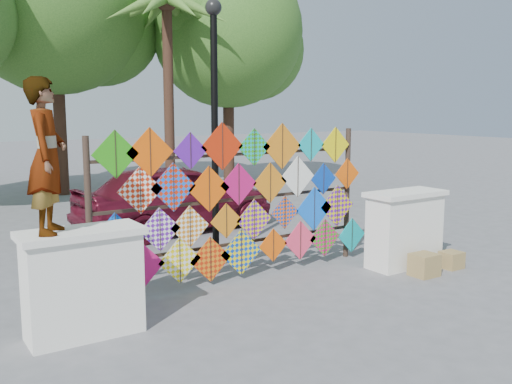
% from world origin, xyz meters
% --- Properties ---
extents(ground, '(80.00, 80.00, 0.00)m').
position_xyz_m(ground, '(0.00, 0.00, 0.00)').
color(ground, gray).
rests_on(ground, ground).
extents(parapet_left, '(1.40, 0.65, 1.28)m').
position_xyz_m(parapet_left, '(-2.70, -0.20, 0.65)').
color(parapet_left, white).
rests_on(parapet_left, ground).
extents(parapet_right, '(1.40, 0.65, 1.28)m').
position_xyz_m(parapet_right, '(2.70, -0.20, 0.65)').
color(parapet_right, white).
rests_on(parapet_right, ground).
extents(kite_rack, '(4.93, 0.24, 2.45)m').
position_xyz_m(kite_rack, '(0.05, 0.73, 1.22)').
color(kite_rack, '#31231B').
rests_on(kite_rack, ground).
extents(tree_east, '(5.40, 4.80, 7.42)m').
position_xyz_m(tree_east, '(5.09, 9.53, 4.99)').
color(tree_east, '#42271C').
rests_on(tree_east, ground).
extents(palm_tree, '(3.62, 3.62, 5.83)m').
position_xyz_m(palm_tree, '(2.20, 8.00, 4.95)').
color(palm_tree, '#42271C').
rests_on(palm_tree, ground).
extents(vendor_woman, '(0.64, 0.74, 1.72)m').
position_xyz_m(vendor_woman, '(-3.03, -0.20, 2.14)').
color(vendor_woman, '#99999E').
rests_on(vendor_woman, parapet_left).
extents(sedan, '(4.47, 2.08, 1.48)m').
position_xyz_m(sedan, '(0.68, 4.44, 0.74)').
color(sedan, maroon).
rests_on(sedan, ground).
extents(lamppost, '(0.28, 0.28, 4.46)m').
position_xyz_m(lamppost, '(0.30, 2.00, 2.69)').
color(lamppost, black).
rests_on(lamppost, ground).
extents(cardboard_box_near, '(0.40, 0.36, 0.36)m').
position_xyz_m(cardboard_box_near, '(2.54, -0.78, 0.18)').
color(cardboard_box_near, '#A38C4F').
rests_on(cardboard_box_near, ground).
extents(cardboard_box_far, '(0.33, 0.31, 0.28)m').
position_xyz_m(cardboard_box_far, '(3.27, -0.73, 0.14)').
color(cardboard_box_far, '#A38C4F').
rests_on(cardboard_box_far, ground).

